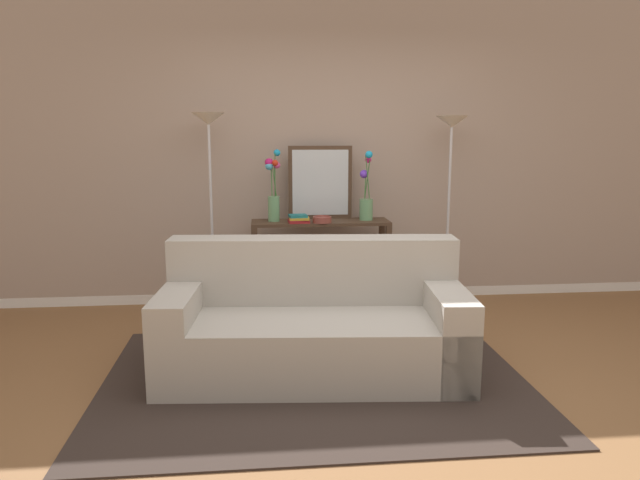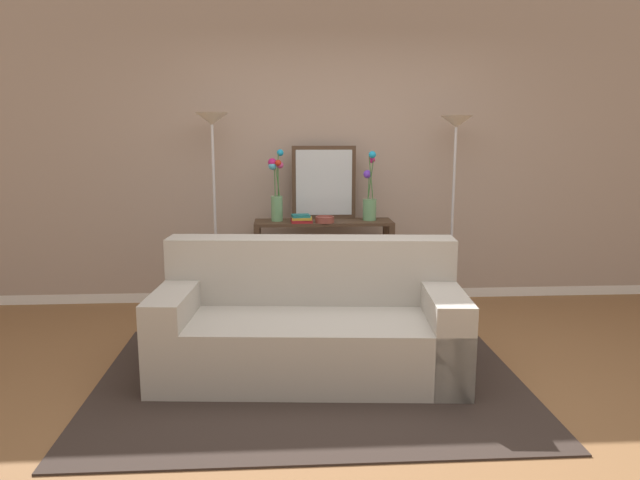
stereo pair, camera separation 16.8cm
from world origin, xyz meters
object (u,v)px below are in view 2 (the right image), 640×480
wall_mirror (324,183)px  vase_short_flowers (370,199)px  book_row_under_console (289,304)px  couch (310,327)px  vase_tall_flowers (276,191)px  console_table (324,250)px  floor_lamp_right (455,159)px  fruit_bowl (325,219)px  floor_lamp_left (213,157)px  book_stack (301,219)px

wall_mirror → vase_short_flowers: wall_mirror is taller
vase_short_flowers → book_row_under_console: vase_short_flowers is taller
couch → vase_tall_flowers: vase_tall_flowers is taller
book_row_under_console → console_table: bearing=-0.0°
floor_lamp_right → couch: bearing=-134.6°
console_table → fruit_bowl: fruit_bowl is taller
floor_lamp_left → book_row_under_console: 1.47m
couch → vase_tall_flowers: (-0.23, 1.42, 0.77)m
couch → floor_lamp_right: bearing=45.4°
fruit_bowl → book_stack: (-0.20, 0.02, 0.01)m
vase_tall_flowers → book_stack: size_ratio=3.32×
couch → vase_tall_flowers: bearing=99.1°
floor_lamp_left → floor_lamp_right: bearing=0.0°
vase_tall_flowers → book_stack: vase_tall_flowers is taller
console_table → wall_mirror: bearing=85.1°
book_row_under_console → book_stack: bearing=-36.6°
floor_lamp_left → vase_short_flowers: floor_lamp_left is taller
floor_lamp_right → fruit_bowl: (-1.15, -0.06, -0.52)m
floor_lamp_left → book_stack: size_ratio=9.28×
couch → fruit_bowl: couch is taller
floor_lamp_left → wall_mirror: 1.01m
console_table → wall_mirror: (0.01, 0.14, 0.59)m
couch → vase_tall_flowers: 1.63m
console_table → vase_tall_flowers: size_ratio=1.94×
console_table → couch: bearing=-97.6°
fruit_bowl → vase_tall_flowers: bearing=164.2°
console_table → book_stack: (-0.20, -0.09, 0.29)m
console_table → book_stack: bearing=-156.2°
book_stack → fruit_bowl: bearing=-4.4°
fruit_bowl → book_stack: book_stack is taller
couch → book_stack: 1.43m
couch → wall_mirror: 1.77m
wall_mirror → fruit_bowl: wall_mirror is taller
wall_mirror → couch: bearing=-97.4°
floor_lamp_left → fruit_bowl: 1.10m
floor_lamp_left → book_stack: floor_lamp_left is taller
vase_short_flowers → fruit_bowl: 0.46m
wall_mirror → floor_lamp_left: bearing=-169.2°
wall_mirror → vase_tall_flowers: (-0.43, -0.13, -0.06)m
wall_mirror → vase_short_flowers: 0.44m
couch → vase_short_flowers: size_ratio=3.34×
console_table → floor_lamp_left: size_ratio=0.70×
vase_short_flowers → vase_tall_flowers: bearing=-179.7°
console_table → floor_lamp_right: bearing=-2.2°
console_table → vase_tall_flowers: 0.67m
couch → floor_lamp_left: size_ratio=1.17×
wall_mirror → book_stack: 0.43m
floor_lamp_right → book_stack: floor_lamp_right is taller
wall_mirror → book_stack: size_ratio=3.46×
console_table → book_row_under_console: size_ratio=3.35×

